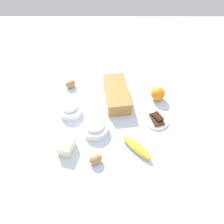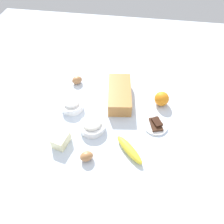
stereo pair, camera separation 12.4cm
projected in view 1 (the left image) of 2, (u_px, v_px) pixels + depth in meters
ground_plane at (112, 118)px, 1.28m from camera, size 2.40×2.40×0.02m
loaf_pan at (116, 94)px, 1.33m from camera, size 0.30×0.17×0.08m
flour_bowl at (95, 128)px, 1.18m from camera, size 0.13×0.13×0.07m
sugar_bowl at (70, 109)px, 1.27m from camera, size 0.12×0.12×0.07m
banana at (136, 147)px, 1.11m from camera, size 0.17×0.16×0.04m
orange_fruit at (158, 94)px, 1.33m from camera, size 0.08×0.08×0.08m
butter_block at (66, 146)px, 1.11m from camera, size 0.10×0.08×0.06m
egg_near_butter at (95, 159)px, 1.06m from camera, size 0.07×0.08×0.05m
egg_beside_bowl at (70, 84)px, 1.42m from camera, size 0.08×0.08×0.05m
chocolate_plate at (156, 120)px, 1.24m from camera, size 0.13×0.13×0.03m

